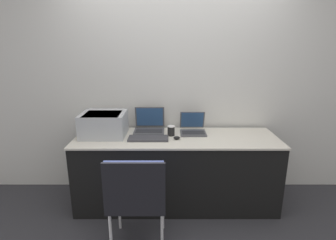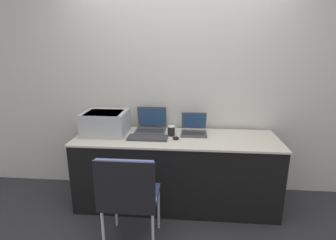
{
  "view_description": "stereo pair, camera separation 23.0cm",
  "coord_description": "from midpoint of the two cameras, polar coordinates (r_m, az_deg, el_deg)",
  "views": [
    {
      "loc": [
        -0.09,
        -2.33,
        1.72
      ],
      "look_at": [
        -0.09,
        0.36,
        0.97
      ],
      "focal_mm": 28.0,
      "sensor_mm": 36.0,
      "label": 1
    },
    {
      "loc": [
        0.14,
        -2.32,
        1.72
      ],
      "look_at": [
        -0.09,
        0.36,
        0.97
      ],
      "focal_mm": 28.0,
      "sensor_mm": 36.0,
      "label": 2
    }
  ],
  "objects": [
    {
      "name": "coffee_cup",
      "position": [
        2.85,
        3.03,
        -2.38
      ],
      "size": [
        0.08,
        0.08,
        0.11
      ],
      "color": "black",
      "rests_on": "table"
    },
    {
      "name": "ground_plane",
      "position": [
        2.9,
        3.72,
        -20.88
      ],
      "size": [
        14.0,
        14.0,
        0.0
      ],
      "primitive_type": "plane",
      "color": "#333338"
    },
    {
      "name": "chair",
      "position": [
        2.24,
        -5.63,
        -15.41
      ],
      "size": [
        0.48,
        0.44,
        0.89
      ],
      "color": "navy",
      "rests_on": "ground_plane"
    },
    {
      "name": "table",
      "position": [
        2.97,
        4.0,
        -10.95
      ],
      "size": [
        2.17,
        0.68,
        0.79
      ],
      "color": "black",
      "rests_on": "ground_plane"
    },
    {
      "name": "wall_back",
      "position": [
        3.09,
        4.46,
        7.74
      ],
      "size": [
        8.0,
        0.05,
        2.6
      ],
      "color": "silver",
      "rests_on": "ground_plane"
    },
    {
      "name": "laptop_right",
      "position": [
        2.95,
        7.89,
        -1.94
      ],
      "size": [
        0.28,
        0.31,
        0.22
      ],
      "color": "#4C4C51",
      "rests_on": "table"
    },
    {
      "name": "mouse",
      "position": [
        2.74,
        4.04,
        -3.97
      ],
      "size": [
        0.07,
        0.04,
        0.04
      ],
      "color": "black",
      "rests_on": "table"
    },
    {
      "name": "laptop_left",
      "position": [
        3.02,
        -1.58,
        -1.27
      ],
      "size": [
        0.34,
        0.31,
        0.26
      ],
      "color": "#4C4C51",
      "rests_on": "table"
    },
    {
      "name": "printer",
      "position": [
        2.95,
        -11.26,
        -0.4
      ],
      "size": [
        0.47,
        0.41,
        0.25
      ],
      "color": "#B2B7BC",
      "rests_on": "table"
    },
    {
      "name": "external_keyboard",
      "position": [
        2.76,
        -2.07,
        -3.93
      ],
      "size": [
        0.42,
        0.18,
        0.02
      ],
      "color": "#3D3D42",
      "rests_on": "table"
    }
  ]
}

